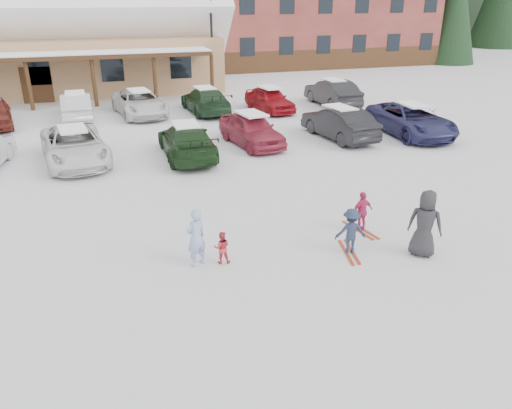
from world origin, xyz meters
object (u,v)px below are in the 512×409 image
object	(u,v)px
child_navy	(351,231)
lamp_post	(212,33)
parked_car_5	(339,123)
adult_skier	(196,238)
parked_car_6	(411,120)
bystander_dark	(425,224)
parked_car_13	(332,93)
parked_car_9	(76,106)
day_lodge	(4,32)
parked_car_4	(251,129)
parked_car_12	(270,99)
parked_car_2	(75,146)
parked_car_10	(140,103)
child_magenta	(362,211)
parked_car_3	(187,141)
parked_car_11	(205,100)
toddler_red	(222,247)

from	to	relation	value
child_navy	lamp_post	bearing A→B (deg)	-82.67
lamp_post	parked_car_5	xyz separation A→B (m)	(2.84, -13.85, -3.15)
adult_skier	parked_car_5	distance (m)	13.08
parked_car_5	parked_car_6	size ratio (longest dim) A/B	0.85
bystander_dark	parked_car_13	bearing A→B (deg)	-64.28
lamp_post	parked_car_9	xyz separation A→B (m)	(-8.94, -5.97, -3.18)
day_lodge	lamp_post	distance (m)	13.99
parked_car_4	parked_car_6	distance (m)	7.84
parked_car_9	parked_car_12	world-z (taller)	parked_car_9
parked_car_2	parked_car_13	xyz separation A→B (m)	(14.71, 7.10, 0.07)
parked_car_12	parked_car_13	distance (m)	4.17
bystander_dark	parked_car_10	size ratio (longest dim) A/B	0.35
child_magenta	parked_car_5	bearing A→B (deg)	-122.46
parked_car_3	parked_car_9	world-z (taller)	parked_car_9
day_lodge	parked_car_5	bearing A→B (deg)	-48.47
parked_car_4	parked_car_5	xyz separation A→B (m)	(4.23, -0.20, 0.02)
parked_car_3	parked_car_10	world-z (taller)	parked_car_10
adult_skier	parked_car_11	bearing A→B (deg)	-128.18
parked_car_6	parked_car_10	distance (m)	14.54
toddler_red	parked_car_13	xyz separation A→B (m)	(11.07, 16.83, 0.35)
parked_car_2	parked_car_5	world-z (taller)	parked_car_5
parked_car_5	parked_car_6	bearing A→B (deg)	165.78
bystander_dark	parked_car_9	xyz separation A→B (m)	(-8.76, 18.88, -0.18)
lamp_post	adult_skier	bearing A→B (deg)	-103.95
toddler_red	parked_car_3	xyz separation A→B (m)	(0.76, 9.09, 0.27)
child_magenta	bystander_dark	bearing A→B (deg)	104.24
child_magenta	parked_car_13	xyz separation A→B (m)	(6.80, 16.21, 0.18)
lamp_post	parked_car_11	distance (m)	7.48
parked_car_13	parked_car_9	bearing A→B (deg)	-5.86
lamp_post	child_navy	bearing A→B (deg)	-94.53
child_navy	parked_car_5	distance (m)	11.37
parked_car_2	parked_car_11	size ratio (longest dim) A/B	1.03
adult_skier	lamp_post	bearing A→B (deg)	-129.23
toddler_red	parked_car_4	size ratio (longest dim) A/B	0.20
parked_car_2	child_magenta	bearing A→B (deg)	-56.74
child_navy	parked_car_3	distance (m)	9.91
parked_car_2	parked_car_12	distance (m)	12.52
parked_car_6	parked_car_4	bearing A→B (deg)	176.77
parked_car_3	parked_car_13	world-z (taller)	parked_car_13
day_lodge	parked_car_3	distance (m)	21.17
child_navy	parked_car_12	world-z (taller)	parked_car_12
parked_car_9	parked_car_10	size ratio (longest dim) A/B	0.85
parked_car_9	parked_car_12	bearing A→B (deg)	171.39
bystander_dark	parked_car_4	world-z (taller)	bystander_dark
adult_skier	parked_car_10	size ratio (longest dim) A/B	0.30
adult_skier	bystander_dark	size ratio (longest dim) A/B	0.85
parked_car_11	bystander_dark	bearing A→B (deg)	91.77
child_magenta	parked_car_10	bearing A→B (deg)	-84.81
bystander_dark	parked_car_6	size ratio (longest dim) A/B	0.34
parked_car_10	parked_car_9	bearing A→B (deg)	169.85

